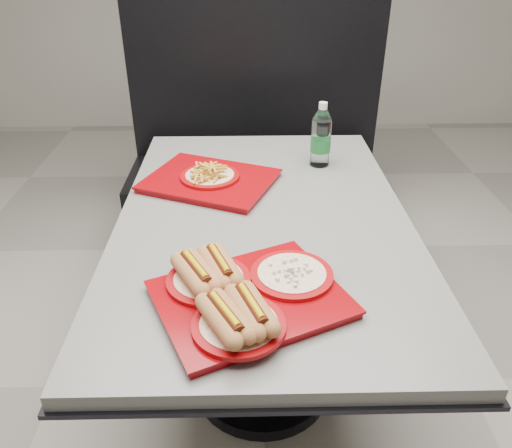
{
  "coord_description": "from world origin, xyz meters",
  "views": [
    {
      "loc": [
        -0.05,
        -1.36,
        1.51
      ],
      "look_at": [
        -0.03,
        -0.19,
        0.83
      ],
      "focal_mm": 35.0,
      "sensor_mm": 36.0,
      "label": 1
    }
  ],
  "objects_px": {
    "diner_table": "(263,259)",
    "booth_bench": "(256,172)",
    "tray_near": "(243,293)",
    "tray_far": "(210,178)",
    "water_bottle": "(321,139)"
  },
  "relations": [
    {
      "from": "diner_table",
      "to": "booth_bench",
      "type": "relative_size",
      "value": 1.05
    },
    {
      "from": "diner_table",
      "to": "tray_near",
      "type": "bearing_deg",
      "value": -98.44
    },
    {
      "from": "booth_bench",
      "to": "tray_far",
      "type": "xyz_separation_m",
      "value": [
        -0.18,
        -0.87,
        0.37
      ]
    },
    {
      "from": "diner_table",
      "to": "tray_near",
      "type": "distance_m",
      "value": 0.48
    },
    {
      "from": "booth_bench",
      "to": "tray_near",
      "type": "height_order",
      "value": "booth_bench"
    },
    {
      "from": "tray_near",
      "to": "booth_bench",
      "type": "bearing_deg",
      "value": 87.59
    },
    {
      "from": "tray_near",
      "to": "tray_far",
      "type": "distance_m",
      "value": 0.67
    },
    {
      "from": "booth_bench",
      "to": "water_bottle",
      "type": "xyz_separation_m",
      "value": [
        0.23,
        -0.71,
        0.45
      ]
    },
    {
      "from": "diner_table",
      "to": "tray_far",
      "type": "height_order",
      "value": "tray_far"
    },
    {
      "from": "booth_bench",
      "to": "water_bottle",
      "type": "distance_m",
      "value": 0.87
    },
    {
      "from": "tray_near",
      "to": "tray_far",
      "type": "bearing_deg",
      "value": 99.9
    },
    {
      "from": "booth_bench",
      "to": "water_bottle",
      "type": "height_order",
      "value": "booth_bench"
    },
    {
      "from": "tray_near",
      "to": "water_bottle",
      "type": "bearing_deg",
      "value": 70.57
    },
    {
      "from": "diner_table",
      "to": "tray_far",
      "type": "distance_m",
      "value": 0.34
    },
    {
      "from": "diner_table",
      "to": "water_bottle",
      "type": "bearing_deg",
      "value": 59.84
    }
  ]
}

